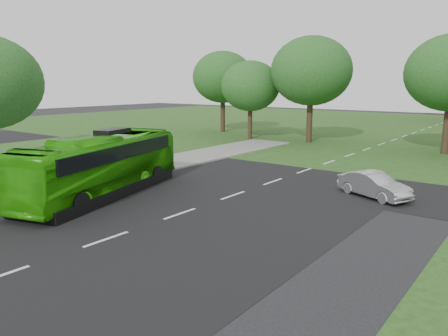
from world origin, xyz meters
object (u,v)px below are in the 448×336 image
object	(u,v)px
tree_park_f	(223,77)
sedan	(374,185)
tree_park_a	(250,86)
bus	(101,165)
tree_park_b	(311,71)

from	to	relation	value
tree_park_f	sedan	xyz separation A→B (m)	(24.32, -19.54, -5.70)
tree_park_a	bus	bearing A→B (deg)	-74.31
sedan	tree_park_b	bearing A→B (deg)	59.18
tree_park_b	sedan	xyz separation A→B (m)	(12.00, -17.17, -6.15)
bus	sedan	xyz separation A→B (m)	(11.36, 7.88, -0.90)
tree_park_b	tree_park_f	size ratio (longest dim) A/B	1.08
tree_park_a	bus	size ratio (longest dim) A/B	0.71
bus	tree_park_b	bearing A→B (deg)	75.63
tree_park_a	tree_park_f	size ratio (longest dim) A/B	0.85
tree_park_f	sedan	bearing A→B (deg)	-38.78
tree_park_a	tree_park_f	xyz separation A→B (m)	(-6.29, 3.68, 0.97)
tree_park_b	sedan	size ratio (longest dim) A/B	2.60
tree_park_b	tree_park_a	bearing A→B (deg)	-167.73
tree_park_b	bus	world-z (taller)	tree_park_b
tree_park_f	bus	xyz separation A→B (m)	(12.96, -27.43, -4.80)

